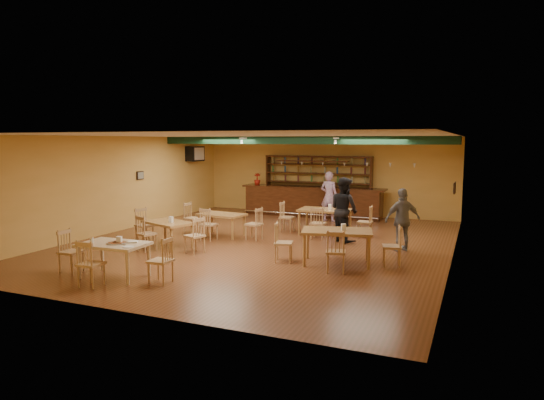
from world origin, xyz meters
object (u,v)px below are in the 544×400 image
at_px(dining_table_b, 325,222).
at_px(patron_right_a, 344,209).
at_px(patron_bar, 329,196).
at_px(bar_counter, 312,202).
at_px(dining_table_c, 168,234).
at_px(dining_table_d, 337,247).
at_px(near_table, 114,260).
at_px(dining_table_a, 222,225).

height_order(dining_table_b, patron_right_a, patron_right_a).
bearing_deg(patron_right_a, patron_bar, -31.84).
distance_m(bar_counter, dining_table_c, 6.89).
bearing_deg(dining_table_d, patron_right_a, 87.37).
bearing_deg(dining_table_d, dining_table_c, 166.05).
xyz_separation_m(dining_table_b, near_table, (-2.67, -6.32, -0.02)).
relative_size(bar_counter, dining_table_b, 3.52).
distance_m(dining_table_a, dining_table_b, 3.15).
distance_m(dining_table_c, dining_table_d, 4.70).
relative_size(dining_table_a, patron_right_a, 0.74).
height_order(dining_table_a, dining_table_c, dining_table_c).
bearing_deg(bar_counter, near_table, -97.13).
bearing_deg(patron_right_a, near_table, 92.68).
relative_size(bar_counter, dining_table_c, 3.95).
distance_m(dining_table_b, dining_table_c, 4.78).
distance_m(bar_counter, dining_table_d, 7.19).
distance_m(dining_table_b, patron_right_a, 1.25).
distance_m(bar_counter, patron_bar, 1.26).
height_order(bar_counter, dining_table_b, bar_counter).
relative_size(near_table, patron_right_a, 0.75).
height_order(bar_counter, near_table, bar_counter).
bearing_deg(patron_bar, dining_table_c, 74.90).
bearing_deg(near_table, dining_table_c, 101.06).
xyz_separation_m(bar_counter, dining_table_b, (1.48, -3.24, -0.18)).
bearing_deg(near_table, dining_table_b, 64.65).
bearing_deg(dining_table_d, dining_table_b, 97.33).
bearing_deg(dining_table_d, near_table, -157.56).
relative_size(dining_table_b, near_table, 1.13).
xyz_separation_m(bar_counter, dining_table_c, (-1.90, -6.62, -0.22)).
height_order(dining_table_b, near_table, dining_table_b).
height_order(dining_table_d, near_table, dining_table_d).
relative_size(bar_counter, patron_right_a, 2.99).
height_order(dining_table_d, patron_bar, patron_bar).
height_order(bar_counter, dining_table_d, bar_counter).
height_order(near_table, patron_bar, patron_bar).
height_order(dining_table_c, dining_table_d, dining_table_d).
relative_size(patron_bar, patron_right_a, 0.97).
xyz_separation_m(dining_table_b, patron_bar, (-0.58, 2.41, 0.50)).
distance_m(dining_table_a, near_table, 4.84).
bearing_deg(dining_table_a, dining_table_c, -101.62).
xyz_separation_m(dining_table_a, patron_right_a, (3.57, 0.68, 0.58)).
relative_size(dining_table_c, near_table, 1.01).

